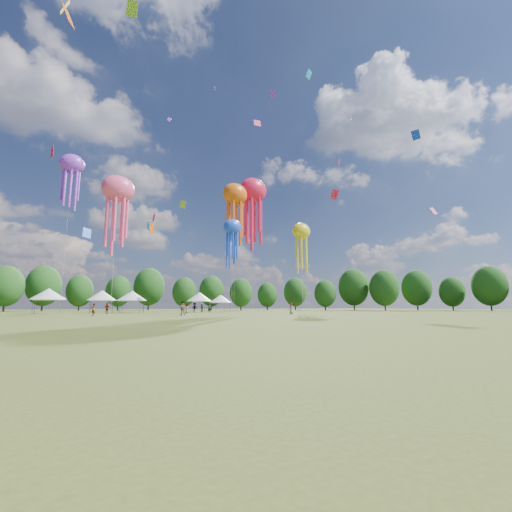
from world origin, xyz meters
name	(u,v)px	position (x,y,z in m)	size (l,w,h in m)	color
ground	(405,327)	(0.00, 0.00, 0.00)	(300.00, 300.00, 0.00)	#384416
spectator_near	(182,308)	(-3.82, 32.16, 0.94)	(0.92, 0.71, 1.88)	gray
spectators_far	(196,308)	(3.38, 48.00, 0.87)	(29.75, 22.21, 1.91)	gray
festival_tents	(136,296)	(-5.81, 56.56, 3.19)	(38.09, 8.05, 4.31)	#47474C
show_kites	(217,206)	(4.58, 41.14, 18.67)	(42.06, 19.54, 26.59)	#FF4B85
small_kites	(193,142)	(-0.31, 40.66, 29.38)	(72.56, 66.12, 44.50)	#FF4B85
treeline	(142,281)	(-3.87, 62.51, 6.54)	(201.57, 95.24, 13.43)	#38281C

